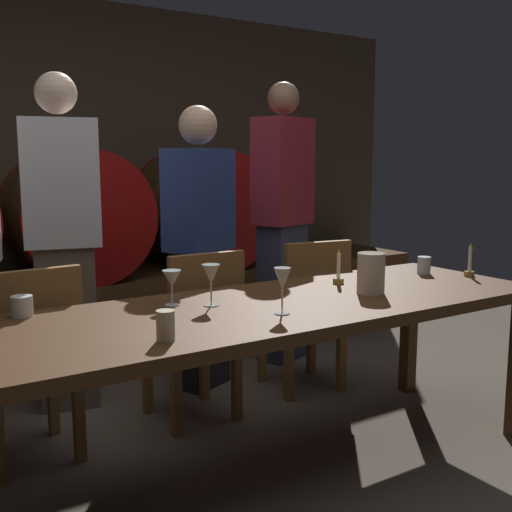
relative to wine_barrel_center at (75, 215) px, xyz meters
The scene contains 21 objects.
ground_plane 2.67m from the wine_barrel_center, 89.78° to the right, with size 8.64×8.64×0.00m, color brown.
back_wall 0.66m from the wine_barrel_center, 89.00° to the left, with size 6.65×0.24×2.57m, color brown.
barrel_shelf 0.69m from the wine_barrel_center, ahead, with size 5.98×0.90×0.46m, color brown.
wine_barrel_center is the anchor object (origin of this frame).
wine_barrel_right 1.04m from the wine_barrel_center, ahead, with size 0.94×0.85×0.94m.
dining_table 2.47m from the wine_barrel_center, 89.75° to the right, with size 2.66×0.82×0.73m.
chair_left 2.05m from the wine_barrel_center, 112.29° to the right, with size 0.43×0.43×0.88m.
chair_center 1.89m from the wine_barrel_center, 88.35° to the right, with size 0.41×0.41×0.88m.
chair_right 2.00m from the wine_barrel_center, 66.57° to the right, with size 0.45×0.45×0.88m.
guest_center_left 1.34m from the wine_barrel_center, 108.94° to the right, with size 0.42×0.32×1.76m.
guest_center_right 1.42m from the wine_barrel_center, 77.50° to the right, with size 0.44×0.37×1.62m.
guest_far_right 1.58m from the wine_barrel_center, 50.96° to the right, with size 0.44×0.35×1.81m.
candle_left 2.36m from the wine_barrel_center, 75.61° to the right, with size 0.05×0.05×0.17m.
candle_right 2.80m from the wine_barrel_center, 63.06° to the right, with size 0.05×0.05×0.17m.
pitcher 2.59m from the wine_barrel_center, 77.47° to the right, with size 0.12×0.12×0.18m.
wine_glass_left 2.29m from the wine_barrel_center, 97.00° to the right, with size 0.08×0.08×0.15m.
wine_glass_center 2.36m from the wine_barrel_center, 93.57° to the right, with size 0.07×0.07×0.17m.
wine_glass_right 2.62m from the wine_barrel_center, 89.63° to the right, with size 0.07×0.07×0.18m.
cup_center_left 2.29m from the wine_barrel_center, 111.31° to the right, with size 0.08×0.08×0.08m, color white.
cup_center_right 2.76m from the wine_barrel_center, 100.58° to the right, with size 0.06×0.06×0.10m, color beige.
cup_far_right 2.59m from the wine_barrel_center, 64.18° to the right, with size 0.07×0.07×0.09m, color silver.
Camera 1 is at (-1.31, -1.99, 1.31)m, focal length 43.06 mm.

